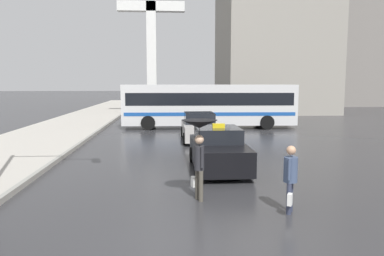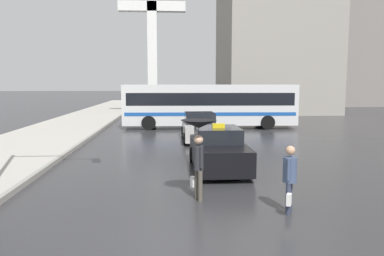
{
  "view_description": "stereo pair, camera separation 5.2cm",
  "coord_description": "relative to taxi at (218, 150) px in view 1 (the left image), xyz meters",
  "views": [
    {
      "loc": [
        -0.61,
        -6.24,
        3.11
      ],
      "look_at": [
        0.38,
        8.04,
        1.4
      ],
      "focal_mm": 35.0,
      "sensor_mm": 36.0,
      "label": 1
    },
    {
      "loc": [
        -0.56,
        -6.24,
        3.11
      ],
      "look_at": [
        0.38,
        8.04,
        1.4
      ],
      "focal_mm": 35.0,
      "sensor_mm": 36.0,
      "label": 2
    }
  ],
  "objects": [
    {
      "name": "pedestrian_man",
      "position": [
        1.07,
        -4.78,
        0.25
      ],
      "size": [
        0.45,
        0.6,
        1.64
      ],
      "rotation": [
        0.0,
        0.0,
        -2.06
      ],
      "color": "#2D3347",
      "rests_on": "ground_plane"
    },
    {
      "name": "taxi",
      "position": [
        0.0,
        0.0,
        0.0
      ],
      "size": [
        1.91,
        4.28,
        1.67
      ],
      "rotation": [
        0.0,
        0.0,
        3.14
      ],
      "color": "black",
      "rests_on": "ground_plane"
    },
    {
      "name": "monument_cross",
      "position": [
        -3.21,
        22.94,
        7.37
      ],
      "size": [
        6.26,
        0.9,
        14.23
      ],
      "color": "white",
      "rests_on": "ground_plane"
    },
    {
      "name": "city_bus",
      "position": [
        1.11,
        12.77,
        0.98
      ],
      "size": [
        11.97,
        2.98,
        3.02
      ],
      "rotation": [
        0.0,
        0.0,
        1.54
      ],
      "color": "silver",
      "rests_on": "ground_plane"
    },
    {
      "name": "sedan_red",
      "position": [
        -0.06,
        7.0,
        -0.01
      ],
      "size": [
        1.91,
        4.37,
        1.51
      ],
      "rotation": [
        0.0,
        0.0,
        3.14
      ],
      "color": "#B7B2AD",
      "rests_on": "ground_plane"
    },
    {
      "name": "traffic_light",
      "position": [
        -5.54,
        -2.83,
        3.76
      ],
      "size": [
        3.53,
        0.38,
        6.48
      ],
      "color": "black",
      "rests_on": "ground_plane"
    },
    {
      "name": "pedestrian_with_umbrella",
      "position": [
        -1.02,
        -3.64,
        1.01
      ],
      "size": [
        0.95,
        0.95,
        2.16
      ],
      "rotation": [
        0.0,
        0.0,
        1.92
      ],
      "color": "#4C473D",
      "rests_on": "ground_plane"
    }
  ]
}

